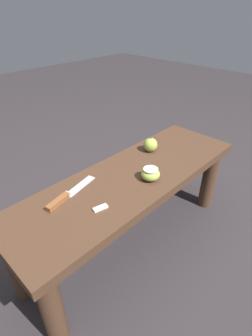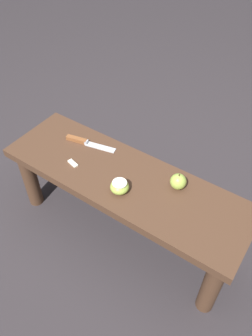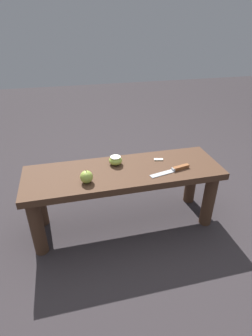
{
  "view_description": "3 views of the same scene",
  "coord_description": "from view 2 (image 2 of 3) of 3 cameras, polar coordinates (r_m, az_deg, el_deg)",
  "views": [
    {
      "loc": [
        -0.69,
        -0.63,
        1.04
      ],
      "look_at": [
        -0.01,
        0.03,
        0.43
      ],
      "focal_mm": 28.0,
      "sensor_mm": 36.0,
      "label": 1
    },
    {
      "loc": [
        0.56,
        -0.8,
        1.45
      ],
      "look_at": [
        -0.01,
        0.03,
        0.43
      ],
      "focal_mm": 35.0,
      "sensor_mm": 36.0,
      "label": 2
    },
    {
      "loc": [
        0.29,
        1.27,
        1.18
      ],
      "look_at": [
        -0.01,
        0.03,
        0.43
      ],
      "focal_mm": 28.0,
      "sensor_mm": 36.0,
      "label": 3
    }
  ],
  "objects": [
    {
      "name": "ground_plane",
      "position": [
        1.75,
        -0.36,
        -10.58
      ],
      "size": [
        8.0,
        8.0,
        0.0
      ],
      "primitive_type": "plane",
      "color": "#2D282B"
    },
    {
      "name": "wooden_bench",
      "position": [
        1.5,
        -0.41,
        -3.79
      ],
      "size": [
        1.15,
        0.37,
        0.4
      ],
      "color": "#472D1E",
      "rests_on": "ground_plane"
    },
    {
      "name": "knife",
      "position": [
        1.6,
        -7.44,
        4.59
      ],
      "size": [
        0.26,
        0.08,
        0.02
      ],
      "rotation": [
        0.0,
        0.0,
        0.22
      ],
      "color": "#B7BABF",
      "rests_on": "wooden_bench"
    },
    {
      "name": "apple_whole",
      "position": [
        1.38,
        9.08,
        -2.33
      ],
      "size": [
        0.07,
        0.07,
        0.08
      ],
      "color": "#9EB747",
      "rests_on": "wooden_bench"
    },
    {
      "name": "apple_cut",
      "position": [
        1.36,
        -1.12,
        -3.26
      ],
      "size": [
        0.08,
        0.08,
        0.05
      ],
      "color": "#9EB747",
      "rests_on": "wooden_bench"
    },
    {
      "name": "apple_slice_near_knife",
      "position": [
        1.51,
        -9.24,
        0.82
      ],
      "size": [
        0.06,
        0.03,
        0.01
      ],
      "color": "white",
      "rests_on": "wooden_bench"
    }
  ]
}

